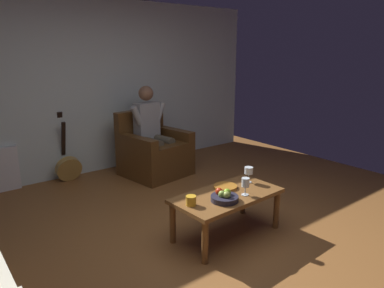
# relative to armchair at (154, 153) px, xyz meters

# --- Properties ---
(ground_plane) EXTENTS (6.70, 6.70, 0.00)m
(ground_plane) POSITION_rel_armchair_xyz_m (0.67, 2.13, -0.32)
(ground_plane) COLOR brown
(wall_back) EXTENTS (5.93, 0.06, 2.52)m
(wall_back) POSITION_rel_armchair_xyz_m (0.67, -0.69, 0.94)
(wall_back) COLOR silver
(wall_back) RESTS_ON ground
(armchair) EXTENTS (0.95, 0.93, 0.93)m
(armchair) POSITION_rel_armchair_xyz_m (0.00, 0.00, 0.00)
(armchair) COLOR #553517
(armchair) RESTS_ON ground
(person_seated) EXTENTS (0.63, 0.62, 1.30)m
(person_seated) POSITION_rel_armchair_xyz_m (0.00, -0.02, 0.37)
(person_seated) COLOR #A2A3A3
(person_seated) RESTS_ON ground
(coffee_table) EXTENTS (1.11, 0.60, 0.44)m
(coffee_table) POSITION_rel_armchair_xyz_m (0.41, 2.00, 0.05)
(coffee_table) COLOR brown
(coffee_table) RESTS_ON ground
(guitar) EXTENTS (0.35, 0.32, 0.97)m
(guitar) POSITION_rel_armchair_xyz_m (1.10, -0.49, -0.11)
(guitar) COLOR #AE863F
(guitar) RESTS_ON ground
(wine_glass_near) EXTENTS (0.08, 0.08, 0.17)m
(wine_glass_near) POSITION_rel_armchair_xyz_m (0.29, 2.12, 0.23)
(wine_glass_near) COLOR silver
(wine_glass_near) RESTS_ON coffee_table
(wine_glass_far) EXTENTS (0.09, 0.09, 0.17)m
(wine_glass_far) POSITION_rel_armchair_xyz_m (0.02, 1.91, 0.24)
(wine_glass_far) COLOR silver
(wine_glass_far) RESTS_ON coffee_table
(fruit_bowl) EXTENTS (0.26, 0.26, 0.11)m
(fruit_bowl) POSITION_rel_armchair_xyz_m (0.54, 2.10, 0.15)
(fruit_bowl) COLOR #242230
(fruit_bowl) RESTS_ON coffee_table
(decorative_dish) EXTENTS (0.24, 0.24, 0.02)m
(decorative_dish) POSITION_rel_armchair_xyz_m (0.31, 1.87, 0.13)
(decorative_dish) COLOR #AC6923
(decorative_dish) RESTS_ON coffee_table
(candle_jar) EXTENTS (0.09, 0.09, 0.09)m
(candle_jar) POSITION_rel_armchair_xyz_m (0.85, 1.99, 0.16)
(candle_jar) COLOR gold
(candle_jar) RESTS_ON coffee_table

